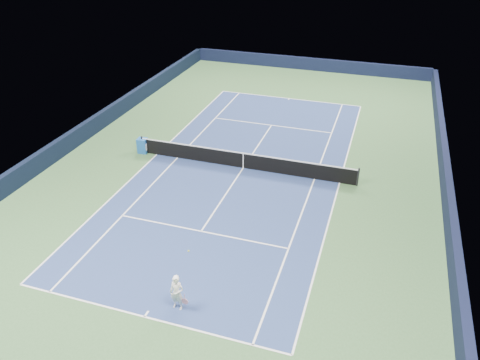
% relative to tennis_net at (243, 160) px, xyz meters
% --- Properties ---
extents(ground, '(40.00, 40.00, 0.00)m').
position_rel_tennis_net_xyz_m(ground, '(0.00, 0.00, -0.50)').
color(ground, '#355A31').
rests_on(ground, ground).
extents(wall_far, '(22.00, 0.35, 1.10)m').
position_rel_tennis_net_xyz_m(wall_far, '(0.00, 19.82, 0.05)').
color(wall_far, black).
rests_on(wall_far, ground).
extents(wall_right, '(0.35, 40.00, 1.10)m').
position_rel_tennis_net_xyz_m(wall_right, '(10.82, 0.00, 0.05)').
color(wall_right, black).
rests_on(wall_right, ground).
extents(wall_left, '(0.35, 40.00, 1.10)m').
position_rel_tennis_net_xyz_m(wall_left, '(-10.82, 0.00, 0.05)').
color(wall_left, black).
rests_on(wall_left, ground).
extents(court_surface, '(10.97, 23.77, 0.01)m').
position_rel_tennis_net_xyz_m(court_surface, '(0.00, 0.00, -0.50)').
color(court_surface, navy).
rests_on(court_surface, ground).
extents(baseline_far, '(10.97, 0.08, 0.00)m').
position_rel_tennis_net_xyz_m(baseline_far, '(0.00, 11.88, -0.50)').
color(baseline_far, white).
rests_on(baseline_far, ground).
extents(baseline_near, '(10.97, 0.08, 0.00)m').
position_rel_tennis_net_xyz_m(baseline_near, '(0.00, -11.88, -0.50)').
color(baseline_near, white).
rests_on(baseline_near, ground).
extents(sideline_doubles_right, '(0.08, 23.77, 0.00)m').
position_rel_tennis_net_xyz_m(sideline_doubles_right, '(5.49, 0.00, -0.50)').
color(sideline_doubles_right, white).
rests_on(sideline_doubles_right, ground).
extents(sideline_doubles_left, '(0.08, 23.77, 0.00)m').
position_rel_tennis_net_xyz_m(sideline_doubles_left, '(-5.49, 0.00, -0.50)').
color(sideline_doubles_left, white).
rests_on(sideline_doubles_left, ground).
extents(sideline_singles_right, '(0.08, 23.77, 0.00)m').
position_rel_tennis_net_xyz_m(sideline_singles_right, '(4.12, 0.00, -0.50)').
color(sideline_singles_right, white).
rests_on(sideline_singles_right, ground).
extents(sideline_singles_left, '(0.08, 23.77, 0.00)m').
position_rel_tennis_net_xyz_m(sideline_singles_left, '(-4.12, 0.00, -0.50)').
color(sideline_singles_left, white).
rests_on(sideline_singles_left, ground).
extents(service_line_far, '(8.23, 0.08, 0.00)m').
position_rel_tennis_net_xyz_m(service_line_far, '(0.00, 6.40, -0.50)').
color(service_line_far, white).
rests_on(service_line_far, ground).
extents(service_line_near, '(8.23, 0.08, 0.00)m').
position_rel_tennis_net_xyz_m(service_line_near, '(0.00, -6.40, -0.50)').
color(service_line_near, white).
rests_on(service_line_near, ground).
extents(center_service_line, '(0.08, 12.80, 0.00)m').
position_rel_tennis_net_xyz_m(center_service_line, '(0.00, 0.00, -0.50)').
color(center_service_line, white).
rests_on(center_service_line, ground).
extents(center_mark_far, '(0.08, 0.30, 0.00)m').
position_rel_tennis_net_xyz_m(center_mark_far, '(0.00, 11.73, -0.50)').
color(center_mark_far, white).
rests_on(center_mark_far, ground).
extents(center_mark_near, '(0.08, 0.30, 0.00)m').
position_rel_tennis_net_xyz_m(center_mark_near, '(0.00, -11.73, -0.50)').
color(center_mark_near, white).
rests_on(center_mark_near, ground).
extents(tennis_net, '(12.90, 0.10, 1.07)m').
position_rel_tennis_net_xyz_m(tennis_net, '(0.00, 0.00, 0.00)').
color(tennis_net, black).
rests_on(tennis_net, ground).
extents(sponsor_cube, '(0.64, 0.56, 0.92)m').
position_rel_tennis_net_xyz_m(sponsor_cube, '(-6.40, 0.00, -0.05)').
color(sponsor_cube, '#1B57A6').
rests_on(sponsor_cube, ground).
extents(tennis_player, '(0.73, 1.22, 1.97)m').
position_rel_tennis_net_xyz_m(tennis_player, '(0.98, -11.08, 0.25)').
color(tennis_player, white).
rests_on(tennis_player, ground).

